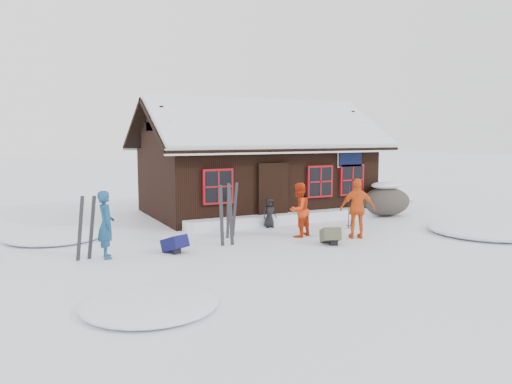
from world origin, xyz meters
The scene contains 15 objects.
ground centered at (0.00, 0.00, 0.00)m, with size 120.00×120.00×0.00m, color white.
mountain_hut centered at (1.50, 4.98, 1.58)m, with size 8.90×6.09×4.42m.
snow_drift centered at (1.50, 2.25, 0.17)m, with size 7.60×0.60×0.35m, color white.
snow_mounds centered at (1.65, 1.86, 0.00)m, with size 20.60×13.20×0.48m.
skier_teal centered at (-5.04, -0.03, 0.83)m, with size 0.61×0.40×1.66m, color navy.
skier_orange_left centered at (0.51, 0.09, 0.80)m, with size 0.78×0.61×1.60m, color red.
skier_orange_right centered at (1.91, -0.87, 0.88)m, with size 1.03×0.43×1.75m, color #E45817.
skier_crouched centered at (0.43, 1.78, 0.47)m, with size 0.46×0.30×0.94m, color black.
boulder centered at (5.43, 1.97, 0.57)m, with size 1.93×1.45×1.14m.
ski_pair_left centered at (-5.50, 0.03, 0.75)m, with size 0.52×0.14×1.60m.
ski_pair_mid centered at (-1.88, -0.05, 0.81)m, with size 0.46×0.10×1.72m.
ski_pair_right centered at (-1.29, 0.93, 0.78)m, with size 0.47×0.21×1.66m.
ski_poles centered at (2.72, 0.52, 0.67)m, with size 0.25×0.12×1.41m.
backpack_blue centered at (-3.38, -0.24, 0.16)m, with size 0.45×0.60×0.33m, color #0F1042.
backpack_olive centered at (0.75, -1.18, 0.17)m, with size 0.48×0.63×0.34m, color #4B4B36.
Camera 1 is at (-7.08, -12.35, 3.00)m, focal length 35.00 mm.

